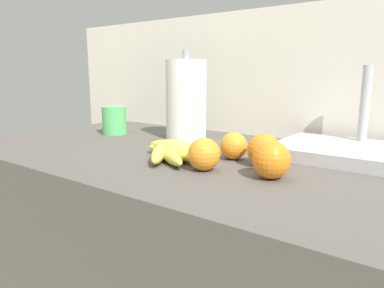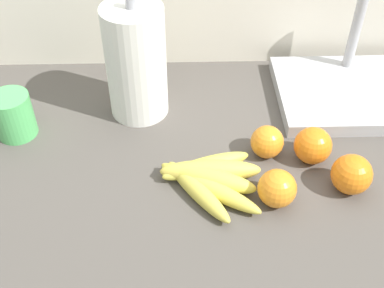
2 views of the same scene
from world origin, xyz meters
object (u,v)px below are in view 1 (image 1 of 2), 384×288
object	(u,v)px
banana_bunch	(173,151)
orange_far_right	(204,154)
orange_right	(264,150)
mug	(114,120)
orange_back_right	(234,146)
orange_back_left	(271,160)
sink_basin	(353,151)
paper_towel_roll	(186,100)

from	to	relation	value
banana_bunch	orange_far_right	size ratio (longest dim) A/B	2.81
orange_right	mug	bearing A→B (deg)	170.95
orange_back_right	orange_back_left	world-z (taller)	orange_back_left
orange_back_right	orange_right	bearing A→B (deg)	-13.72
sink_basin	mug	size ratio (longest dim) A/B	3.75
orange_back_right	orange_back_left	bearing A→B (deg)	-35.65
paper_towel_roll	orange_back_right	bearing A→B (deg)	-29.48
banana_bunch	orange_right	world-z (taller)	orange_right
banana_bunch	orange_back_right	distance (m)	0.15
orange_back_left	mug	size ratio (longest dim) A/B	0.79
banana_bunch	orange_back_left	size ratio (longest dim) A/B	2.63
sink_basin	banana_bunch	bearing A→B (deg)	-143.31
sink_basin	mug	world-z (taller)	sink_basin
orange_back_right	sink_basin	world-z (taller)	sink_basin
orange_right	orange_back_right	xyz separation A→B (m)	(-0.09, 0.02, -0.00)
orange_right	mug	size ratio (longest dim) A/B	0.78
sink_basin	orange_back_right	bearing A→B (deg)	-142.33
orange_back_right	orange_back_left	distance (m)	0.17
orange_back_left	paper_towel_roll	bearing A→B (deg)	148.25
sink_basin	orange_right	bearing A→B (deg)	-125.81
orange_right	sink_basin	size ratio (longest dim) A/B	0.21
orange_back_left	mug	bearing A→B (deg)	164.98
orange_right	sink_basin	distance (m)	0.25
sink_basin	orange_far_right	bearing A→B (deg)	-126.81
orange_right	paper_towel_roll	bearing A→B (deg)	154.12
banana_bunch	orange_back_right	size ratio (longest dim) A/B	3.01
paper_towel_roll	sink_basin	size ratio (longest dim) A/B	0.77
orange_right	orange_far_right	distance (m)	0.14
paper_towel_roll	mug	size ratio (longest dim) A/B	2.90
orange_right	orange_far_right	size ratio (longest dim) A/B	1.05
orange_right	orange_back_left	bearing A→B (deg)	-55.78
orange_back_right	mug	size ratio (longest dim) A/B	0.69
orange_far_right	mug	size ratio (longest dim) A/B	0.74
banana_bunch	orange_right	xyz separation A→B (m)	(0.21, 0.06, 0.02)
banana_bunch	orange_right	size ratio (longest dim) A/B	2.68
banana_bunch	orange_back_left	distance (m)	0.26
orange_right	sink_basin	bearing A→B (deg)	54.19
banana_bunch	orange_far_right	distance (m)	0.13
orange_back_left	mug	distance (m)	0.68
orange_far_right	orange_back_right	bearing A→B (deg)	89.99
mug	orange_right	bearing A→B (deg)	-9.05
orange_right	orange_back_right	bearing A→B (deg)	166.28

